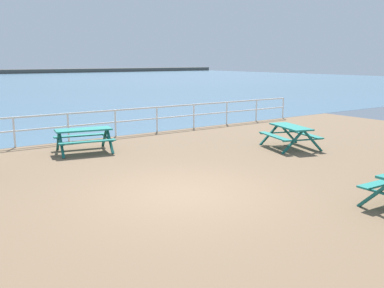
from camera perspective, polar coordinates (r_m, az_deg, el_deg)
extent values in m
cube|color=brown|center=(9.82, -1.20, -7.27)|extent=(30.00, 24.00, 0.20)
cube|color=white|center=(16.46, -16.41, 3.92)|extent=(23.00, 0.06, 0.06)
cube|color=white|center=(16.52, -16.32, 2.29)|extent=(23.00, 0.05, 0.05)
cylinder|color=white|center=(16.03, -22.79, 1.42)|extent=(0.07, 0.07, 1.05)
cylinder|color=white|center=(16.53, -16.31, 2.11)|extent=(0.07, 0.07, 1.05)
cylinder|color=white|center=(17.22, -10.27, 2.74)|extent=(0.07, 0.07, 1.05)
cylinder|color=white|center=(18.10, -4.74, 3.29)|extent=(0.07, 0.07, 1.05)
cylinder|color=white|center=(19.12, 0.23, 3.75)|extent=(0.07, 0.07, 1.05)
cylinder|color=white|center=(20.27, 4.68, 4.14)|extent=(0.07, 0.07, 1.05)
cylinder|color=white|center=(21.54, 8.63, 4.47)|extent=(0.07, 0.07, 1.05)
cylinder|color=white|center=(22.89, 12.13, 4.74)|extent=(0.07, 0.07, 1.05)
cube|color=#1E7A70|center=(15.05, 13.13, 2.28)|extent=(1.18, 1.92, 0.05)
cube|color=#1E7A70|center=(14.79, 11.03, 1.03)|extent=(0.76, 1.80, 0.04)
cube|color=#1E7A70|center=(15.43, 15.05, 1.28)|extent=(0.76, 1.80, 0.04)
cube|color=#165B54|center=(15.59, 10.40, 1.30)|extent=(0.78, 0.30, 0.79)
cube|color=#165B54|center=(15.96, 12.77, 1.43)|extent=(0.78, 0.30, 0.79)
cube|color=#165B54|center=(15.77, 11.61, 1.53)|extent=(1.46, 0.48, 0.04)
cube|color=#165B54|center=(14.27, 13.40, 0.26)|extent=(0.78, 0.30, 0.79)
cube|color=#165B54|center=(14.67, 15.90, 0.43)|extent=(0.78, 0.30, 0.79)
cube|color=#165B54|center=(14.46, 14.68, 0.52)|extent=(1.46, 0.48, 0.04)
cube|color=#165B54|center=(9.35, 23.49, -6.13)|extent=(0.11, 0.79, 0.79)
cube|color=#1E7A70|center=(14.50, -14.38, 1.89)|extent=(1.90, 1.01, 0.05)
cube|color=#1E7A70|center=(15.15, -14.75, 1.11)|extent=(1.82, 0.58, 0.04)
cube|color=#1E7A70|center=(13.95, -13.86, 0.30)|extent=(1.82, 0.58, 0.04)
cube|color=#165B54|center=(15.07, -11.66, 0.91)|extent=(0.22, 0.79, 0.79)
cube|color=#165B54|center=(14.36, -10.98, 0.43)|extent=(0.22, 0.79, 0.79)
cube|color=#165B54|center=(14.71, -11.33, 0.85)|extent=(0.33, 1.49, 0.04)
cube|color=#165B54|center=(14.82, -17.54, 0.44)|extent=(0.22, 0.79, 0.79)
cube|color=#165B54|center=(14.08, -17.15, -0.08)|extent=(0.22, 0.79, 0.79)
cube|color=#165B54|center=(14.44, -17.36, 0.36)|extent=(0.33, 1.49, 0.04)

